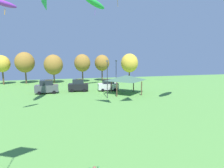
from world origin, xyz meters
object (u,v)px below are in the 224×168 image
Objects in this scene: parked_car_third_from_left at (108,85)px; park_pavilion at (126,78)px; kite_flying_1 at (4,3)px; kite_flying_0 at (95,3)px; light_post_1 at (116,73)px; treeline_tree_0 at (2,64)px; treeline_tree_3 at (82,63)px; treeline_tree_5 at (129,63)px; parked_car_leftmost at (47,87)px; treeline_tree_2 at (53,65)px; treeline_tree_4 at (102,63)px; treeline_tree_1 at (25,62)px; parked_car_second_from_left at (78,85)px; light_post_0 at (107,77)px.

park_pavilion is (2.76, -3.55, 1.89)m from parked_car_third_from_left.
kite_flying_1 is at bearing -131.55° from parked_car_third_from_left.
park_pavilion is (5.01, -5.50, -14.74)m from kite_flying_0.
treeline_tree_0 is (-26.53, 12.46, 1.73)m from light_post_1.
kite_flying_0 is 0.68× the size of treeline_tree_3.
light_post_1 is 0.79× the size of treeline_tree_5.
parked_car_leftmost is 14.05m from treeline_tree_2.
parked_car_third_from_left is 15.63m from treeline_tree_4.
treeline_tree_2 is (7.20, -0.95, -0.65)m from treeline_tree_1.
parked_car_third_from_left is 18.58m from treeline_tree_2.
treeline_tree_0 is 12.44m from treeline_tree_2.
parked_car_second_from_left is at bearing -118.00° from treeline_tree_4.
parked_car_leftmost is at bearing -48.95° from treeline_tree_0.
park_pavilion is 0.74× the size of treeline_tree_1.
treeline_tree_1 is (-21.30, 13.02, 2.03)m from light_post_1.
treeline_tree_0 is at bearing 127.89° from parked_car_leftmost.
parked_car_leftmost is 26.11m from treeline_tree_5.
light_post_1 is 13.47m from treeline_tree_4.
parked_car_second_from_left is 16.59m from treeline_tree_4.
light_post_0 reaches higher than parked_car_second_from_left.
treeline_tree_4 reaches higher than treeline_tree_0.
treeline_tree_3 is 13.86m from treeline_tree_5.
treeline_tree_1 reaches higher than light_post_1.
light_post_1 is (2.18, 1.69, 2.36)m from parked_car_third_from_left.
treeline_tree_1 reaches higher than treeline_tree_3.
light_post_1 is 0.81× the size of treeline_tree_3.
park_pavilion is at bearing -19.81° from parked_car_second_from_left.
parked_car_leftmost is at bearing 165.95° from park_pavilion.
park_pavilion is at bearing 34.29° from light_post_0.
treeline_tree_2 is 13.44m from treeline_tree_4.
parked_car_leftmost is (-9.94, -1.76, -16.54)m from kite_flying_0.
treeline_tree_5 is at bearing 68.95° from park_pavilion.
parked_car_third_from_left is at bearing -142.25° from light_post_1.
treeline_tree_0 is (-12.15, 13.96, 4.00)m from parked_car_leftmost.
park_pavilion reaches higher than parked_car_third_from_left.
parked_car_second_from_left is at bearing 2.63° from parked_car_leftmost.
parked_car_leftmost is at bearing -169.99° from kite_flying_0.
treeline_tree_4 is at bearing 5.44° from treeline_tree_2.
parked_car_leftmost is 12.20m from parked_car_third_from_left.
treeline_tree_3 reaches higher than parked_car_third_from_left.
light_post_0 is 0.88× the size of treeline_tree_0.
treeline_tree_1 is 1.07× the size of treeline_tree_3.
treeline_tree_4 is at bearing 85.07° from parked_car_third_from_left.
treeline_tree_1 reaches higher than treeline_tree_0.
kite_flying_1 is (-11.45, -17.09, -5.49)m from kite_flying_0.
treeline_tree_0 reaches higher than parked_car_third_from_left.
parked_car_third_from_left is at bearing -40.79° from kite_flying_0.
parked_car_third_from_left is at bearing -30.15° from treeline_tree_0.
treeline_tree_1 reaches higher than treeline_tree_2.
treeline_tree_4 is at bearing 82.09° from light_post_0.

